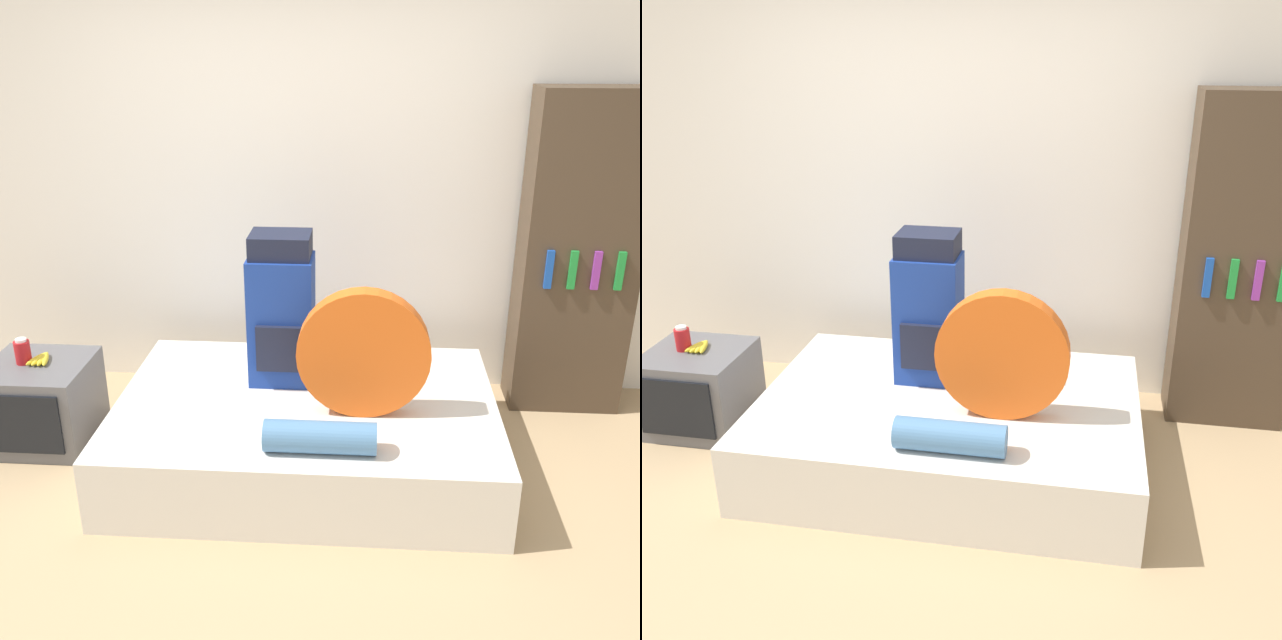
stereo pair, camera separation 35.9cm
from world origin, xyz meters
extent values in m
plane|color=tan|center=(0.00, 0.00, 0.00)|extent=(16.00, 16.00, 0.00)
cube|color=white|center=(0.00, 1.71, 1.30)|extent=(8.00, 0.05, 2.60)
cube|color=silver|center=(0.15, 0.70, 0.19)|extent=(1.99, 1.39, 0.38)
cube|color=navy|center=(0.00, 0.92, 0.74)|extent=(0.35, 0.27, 0.71)
cube|color=#191E33|center=(0.00, 0.94, 1.15)|extent=(0.32, 0.25, 0.12)
cube|color=#191E33|center=(0.00, 0.77, 0.63)|extent=(0.24, 0.03, 0.25)
cylinder|color=#E05B19|center=(0.45, 0.57, 0.71)|extent=(0.66, 0.11, 0.66)
cylinder|color=teal|center=(0.26, 0.19, 0.46)|extent=(0.52, 0.15, 0.15)
cube|color=#5B5B60|center=(-1.36, 0.82, 0.24)|extent=(0.56, 0.53, 0.48)
cube|color=black|center=(-1.36, 0.55, 0.25)|extent=(0.44, 0.02, 0.34)
cylinder|color=#B2191E|center=(-1.43, 0.83, 0.54)|extent=(0.09, 0.09, 0.13)
cylinder|color=white|center=(-1.43, 0.83, 0.61)|extent=(0.06, 0.06, 0.02)
ellipsoid|color=yellow|center=(-1.37, 0.85, 0.49)|extent=(0.08, 0.17, 0.03)
ellipsoid|color=yellow|center=(-1.35, 0.85, 0.49)|extent=(0.05, 0.17, 0.03)
ellipsoid|color=yellow|center=(-1.34, 0.85, 0.49)|extent=(0.05, 0.17, 0.03)
ellipsoid|color=yellow|center=(-1.32, 0.85, 0.49)|extent=(0.08, 0.17, 0.03)
cube|color=#473828|center=(1.69, 1.49, 0.96)|extent=(0.66, 0.32, 1.91)
cube|color=#194CB2|center=(1.49, 1.32, 0.93)|extent=(0.04, 0.02, 0.22)
cube|color=#1E8E38|center=(1.62, 1.32, 0.93)|extent=(0.04, 0.02, 0.22)
cube|color=purple|center=(1.75, 1.32, 0.93)|extent=(0.04, 0.02, 0.22)
camera|label=1|loc=(0.45, -2.62, 2.20)|focal=40.00mm
camera|label=2|loc=(0.81, -2.58, 2.20)|focal=40.00mm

